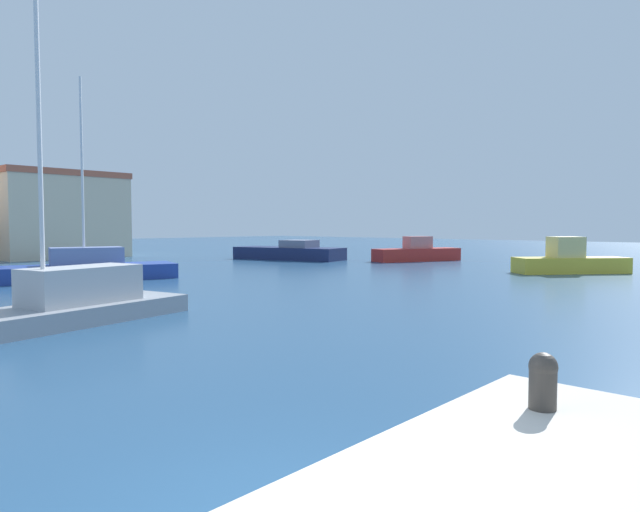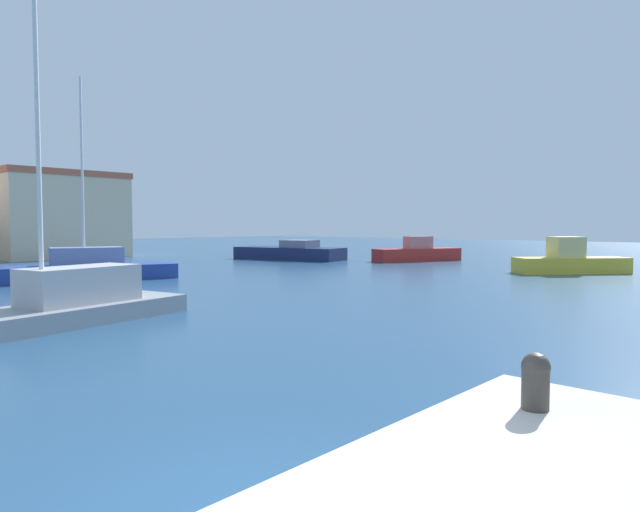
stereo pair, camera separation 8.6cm
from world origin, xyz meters
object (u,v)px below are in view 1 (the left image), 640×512
Objects in this scene: mooring_bollard at (543,379)px; motorboat_red_outer_mooring at (417,253)px; sailboat_grey_distant_east at (57,305)px; motorboat_navy_distant_north at (290,252)px; sailboat_blue_behind_lamppost at (85,268)px; motorboat_yellow_far_right at (570,261)px.

mooring_bollard is 38.30m from motorboat_red_outer_mooring.
sailboat_grey_distant_east is 30.02m from motorboat_navy_distant_north.
sailboat_blue_behind_lamppost is 19.21m from motorboat_navy_distant_north.
sailboat_grey_distant_east reaches higher than mooring_bollard.
sailboat_blue_behind_lamppost is at bearing 170.12° from motorboat_red_outer_mooring.
motorboat_navy_distant_north is at bearing 33.04° from sailboat_grey_distant_east.
motorboat_red_outer_mooring is (5.23, -8.49, 0.05)m from motorboat_navy_distant_north.
sailboat_grey_distant_east is 27.34m from motorboat_yellow_far_right.
sailboat_grey_distant_east reaches higher than motorboat_navy_distant_north.
motorboat_red_outer_mooring reaches higher than mooring_bollard.
motorboat_red_outer_mooring is 1.20× the size of motorboat_yellow_far_right.
sailboat_blue_behind_lamppost is at bearing 61.82° from sailboat_grey_distant_east.
mooring_bollard is 0.06× the size of motorboat_navy_distant_north.
sailboat_blue_behind_lamppost is (7.65, 25.80, -0.71)m from mooring_bollard.
motorboat_red_outer_mooring is (31.60, 21.63, -0.68)m from mooring_bollard.
mooring_bollard is at bearing -94.99° from sailboat_grey_distant_east.
sailboat_blue_behind_lamppost is (6.45, 12.05, 0.03)m from sailboat_grey_distant_east.
motorboat_navy_distant_north is 1.31× the size of motorboat_red_outer_mooring.
sailboat_grey_distant_east is 1.27× the size of motorboat_red_outer_mooring.
sailboat_blue_behind_lamppost is 24.30m from motorboat_red_outer_mooring.
sailboat_grey_distant_east is at bearing -118.18° from sailboat_blue_behind_lamppost.
mooring_bollard is at bearing -131.20° from motorboat_navy_distant_north.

